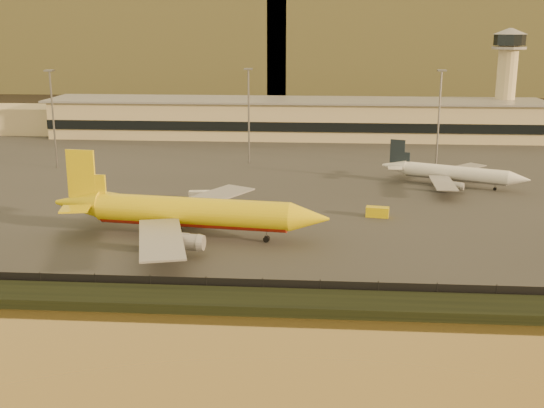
# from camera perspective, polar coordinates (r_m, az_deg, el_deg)

# --- Properties ---
(ground) EXTENTS (900.00, 900.00, 0.00)m
(ground) POSITION_cam_1_polar(r_m,az_deg,el_deg) (108.67, -1.22, -5.00)
(ground) COLOR black
(ground) RESTS_ON ground
(embankment) EXTENTS (320.00, 7.00, 1.40)m
(embankment) POSITION_cam_1_polar(r_m,az_deg,el_deg) (92.67, -2.24, -8.14)
(embankment) COLOR black
(embankment) RESTS_ON ground
(tarmac) EXTENTS (320.00, 220.00, 0.20)m
(tarmac) POSITION_cam_1_polar(r_m,az_deg,el_deg) (200.40, 1.39, 4.24)
(tarmac) COLOR #2D2D2D
(tarmac) RESTS_ON ground
(perimeter_fence) EXTENTS (300.00, 0.05, 2.20)m
(perimeter_fence) POSITION_cam_1_polar(r_m,az_deg,el_deg) (96.12, -1.97, -6.89)
(perimeter_fence) COLOR black
(perimeter_fence) RESTS_ON tarmac
(terminal_building) EXTENTS (202.00, 25.00, 12.60)m
(terminal_building) POSITION_cam_1_polar(r_m,az_deg,el_deg) (230.66, -1.83, 7.18)
(terminal_building) COLOR tan
(terminal_building) RESTS_ON tarmac
(control_tower) EXTENTS (11.20, 11.20, 35.50)m
(control_tower) POSITION_cam_1_polar(r_m,az_deg,el_deg) (240.84, 19.06, 10.40)
(control_tower) COLOR tan
(control_tower) RESTS_ON tarmac
(apron_light_masts) EXTENTS (152.20, 12.20, 25.40)m
(apron_light_masts) POSITION_cam_1_polar(r_m,az_deg,el_deg) (178.08, 5.96, 7.91)
(apron_light_masts) COLOR slate
(apron_light_masts) RESTS_ON tarmac
(distant_hills) EXTENTS (470.00, 160.00, 70.00)m
(distant_hills) POSITION_cam_1_polar(r_m,az_deg,el_deg) (442.86, 0.35, 14.09)
(distant_hills) COLOR brown
(distant_hills) RESTS_ON ground
(dhl_cargo_jet) EXTENTS (50.39, 48.99, 15.05)m
(dhl_cargo_jet) POSITION_cam_1_polar(r_m,az_deg,el_deg) (120.79, -7.06, -0.73)
(dhl_cargo_jet) COLOR yellow
(dhl_cargo_jet) RESTS_ON tarmac
(white_narrowbody_jet) EXTENTS (32.81, 30.99, 9.90)m
(white_narrowbody_jet) POSITION_cam_1_polar(r_m,az_deg,el_deg) (164.41, 14.90, 2.48)
(white_narrowbody_jet) COLOR white
(white_narrowbody_jet) RESTS_ON tarmac
(gse_vehicle_yellow) EXTENTS (4.68, 2.70, 1.98)m
(gse_vehicle_yellow) POSITION_cam_1_polar(r_m,az_deg,el_deg) (135.13, 8.81, -0.66)
(gse_vehicle_yellow) COLOR yellow
(gse_vehicle_yellow) RESTS_ON tarmac
(gse_vehicle_white) EXTENTS (4.73, 2.51, 2.05)m
(gse_vehicle_white) POSITION_cam_1_polar(r_m,az_deg,el_deg) (146.86, -6.08, 0.69)
(gse_vehicle_white) COLOR white
(gse_vehicle_white) RESTS_ON tarmac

